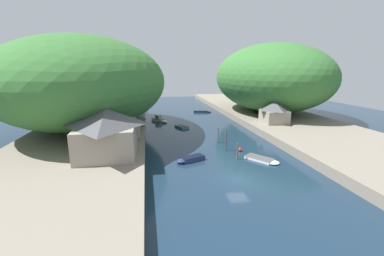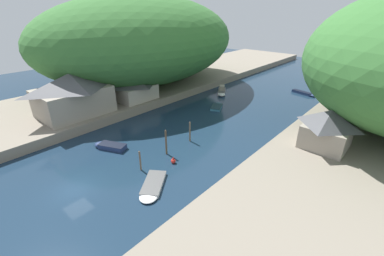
{
  "view_description": "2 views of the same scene",
  "coord_description": "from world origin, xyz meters",
  "px_view_note": "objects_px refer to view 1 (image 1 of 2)",
  "views": [
    {
      "loc": [
        -10.99,
        -28.47,
        13.73
      ],
      "look_at": [
        -2.86,
        17.11,
        2.79
      ],
      "focal_mm": 24.0,
      "sensor_mm": 36.0,
      "label": 1
    },
    {
      "loc": [
        23.53,
        -7.93,
        17.37
      ],
      "look_at": [
        1.63,
        16.84,
        1.74
      ],
      "focal_mm": 24.0,
      "sensor_mm": 36.0,
      "label": 2
    }
  ],
  "objects_px": {
    "boat_moored_right": "(203,112)",
    "boathouse_shed": "(124,122)",
    "person_by_boathouse": "(135,132)",
    "boat_navy_launch": "(189,159)",
    "boat_small_dinghy": "(160,120)",
    "person_on_quay": "(132,132)",
    "waterfront_building": "(107,130)",
    "boat_red_skiff": "(181,127)",
    "channel_buoy_near": "(240,149)",
    "right_bank_cottage": "(274,112)",
    "boat_mid_channel": "(263,160)"
  },
  "relations": [
    {
      "from": "boat_moored_right",
      "to": "boathouse_shed",
      "type": "bearing_deg",
      "value": -23.24
    },
    {
      "from": "person_by_boathouse",
      "to": "boat_navy_launch",
      "type": "bearing_deg",
      "value": -135.95
    },
    {
      "from": "boathouse_shed",
      "to": "boat_small_dinghy",
      "type": "distance_m",
      "value": 19.39
    },
    {
      "from": "boat_moored_right",
      "to": "person_on_quay",
      "type": "relative_size",
      "value": 3.38
    },
    {
      "from": "waterfront_building",
      "to": "boat_moored_right",
      "type": "height_order",
      "value": "waterfront_building"
    },
    {
      "from": "boat_red_skiff",
      "to": "person_on_quay",
      "type": "bearing_deg",
      "value": -155.09
    },
    {
      "from": "boat_moored_right",
      "to": "person_by_boathouse",
      "type": "relative_size",
      "value": 3.38
    },
    {
      "from": "boat_navy_launch",
      "to": "channel_buoy_near",
      "type": "xyz_separation_m",
      "value": [
        9.17,
        3.17,
        0.0
      ]
    },
    {
      "from": "right_bank_cottage",
      "to": "boat_navy_launch",
      "type": "height_order",
      "value": "right_bank_cottage"
    },
    {
      "from": "boat_small_dinghy",
      "to": "boat_mid_channel",
      "type": "xyz_separation_m",
      "value": [
        13.71,
        -31.77,
        -0.3
      ]
    },
    {
      "from": "person_by_boathouse",
      "to": "boat_mid_channel",
      "type": "bearing_deg",
      "value": -117.03
    },
    {
      "from": "waterfront_building",
      "to": "channel_buoy_near",
      "type": "distance_m",
      "value": 21.45
    },
    {
      "from": "boathouse_shed",
      "to": "waterfront_building",
      "type": "bearing_deg",
      "value": -97.38
    },
    {
      "from": "boat_mid_channel",
      "to": "person_on_quay",
      "type": "relative_size",
      "value": 3.22
    },
    {
      "from": "boat_navy_launch",
      "to": "person_on_quay",
      "type": "relative_size",
      "value": 2.82
    },
    {
      "from": "boat_navy_launch",
      "to": "person_by_boathouse",
      "type": "bearing_deg",
      "value": 16.4
    },
    {
      "from": "boat_red_skiff",
      "to": "boat_small_dinghy",
      "type": "height_order",
      "value": "boat_small_dinghy"
    },
    {
      "from": "boat_navy_launch",
      "to": "person_by_boathouse",
      "type": "distance_m",
      "value": 13.09
    },
    {
      "from": "waterfront_building",
      "to": "boat_small_dinghy",
      "type": "height_order",
      "value": "waterfront_building"
    },
    {
      "from": "right_bank_cottage",
      "to": "channel_buoy_near",
      "type": "xyz_separation_m",
      "value": [
        -13.07,
        -13.7,
        -3.68
      ]
    },
    {
      "from": "boat_red_skiff",
      "to": "channel_buoy_near",
      "type": "relative_size",
      "value": 5.15
    },
    {
      "from": "boat_mid_channel",
      "to": "channel_buoy_near",
      "type": "height_order",
      "value": "channel_buoy_near"
    },
    {
      "from": "boat_moored_right",
      "to": "person_by_boathouse",
      "type": "xyz_separation_m",
      "value": [
        -19.59,
        -31.61,
        2.21
      ]
    },
    {
      "from": "boat_moored_right",
      "to": "channel_buoy_near",
      "type": "distance_m",
      "value": 38.41
    },
    {
      "from": "waterfront_building",
      "to": "person_on_quay",
      "type": "distance_m",
      "value": 8.92
    },
    {
      "from": "boat_red_skiff",
      "to": "boat_navy_launch",
      "type": "height_order",
      "value": "boat_navy_launch"
    },
    {
      "from": "waterfront_building",
      "to": "boat_mid_channel",
      "type": "bearing_deg",
      "value": -8.23
    },
    {
      "from": "waterfront_building",
      "to": "boat_red_skiff",
      "type": "distance_m",
      "value": 25.2
    },
    {
      "from": "boathouse_shed",
      "to": "boat_red_skiff",
      "type": "relative_size",
      "value": 1.65
    },
    {
      "from": "boathouse_shed",
      "to": "person_by_boathouse",
      "type": "bearing_deg",
      "value": -51.8
    },
    {
      "from": "boat_red_skiff",
      "to": "person_by_boathouse",
      "type": "xyz_separation_m",
      "value": [
        -9.95,
        -12.42,
        2.26
      ]
    },
    {
      "from": "right_bank_cottage",
      "to": "person_on_quay",
      "type": "bearing_deg",
      "value": -166.68
    },
    {
      "from": "boat_red_skiff",
      "to": "person_by_boathouse",
      "type": "height_order",
      "value": "person_by_boathouse"
    },
    {
      "from": "boat_red_skiff",
      "to": "boat_small_dinghy",
      "type": "relative_size",
      "value": 0.84
    },
    {
      "from": "boat_moored_right",
      "to": "boat_small_dinghy",
      "type": "distance_m",
      "value": 18.15
    },
    {
      "from": "boat_navy_launch",
      "to": "boat_small_dinghy",
      "type": "distance_m",
      "value": 30.12
    },
    {
      "from": "boat_red_skiff",
      "to": "boat_mid_channel",
      "type": "height_order",
      "value": "boat_red_skiff"
    },
    {
      "from": "boathouse_shed",
      "to": "boat_red_skiff",
      "type": "distance_m",
      "value": 15.92
    },
    {
      "from": "boat_moored_right",
      "to": "boat_navy_launch",
      "type": "xyz_separation_m",
      "value": [
        -11.31,
        -41.53,
        0.08
      ]
    },
    {
      "from": "boat_small_dinghy",
      "to": "boat_mid_channel",
      "type": "relative_size",
      "value": 1.0
    },
    {
      "from": "boat_navy_launch",
      "to": "boat_red_skiff",
      "type": "bearing_deg",
      "value": -27.73
    },
    {
      "from": "boat_navy_launch",
      "to": "boat_mid_channel",
      "type": "height_order",
      "value": "boat_navy_launch"
    },
    {
      "from": "person_on_quay",
      "to": "waterfront_building",
      "type": "bearing_deg",
      "value": 143.87
    },
    {
      "from": "channel_buoy_near",
      "to": "boat_moored_right",
      "type": "bearing_deg",
      "value": 86.81
    },
    {
      "from": "boat_moored_right",
      "to": "person_by_boathouse",
      "type": "distance_m",
      "value": 37.25
    },
    {
      "from": "waterfront_building",
      "to": "person_on_quay",
      "type": "xyz_separation_m",
      "value": [
        3.01,
        8.03,
        -2.46
      ]
    },
    {
      "from": "boat_small_dinghy",
      "to": "person_by_boathouse",
      "type": "relative_size",
      "value": 3.21
    },
    {
      "from": "boathouse_shed",
      "to": "boat_mid_channel",
      "type": "height_order",
      "value": "boathouse_shed"
    },
    {
      "from": "boat_navy_launch",
      "to": "boat_mid_channel",
      "type": "xyz_separation_m",
      "value": [
        11.0,
        -1.77,
        -0.14
      ]
    },
    {
      "from": "boathouse_shed",
      "to": "boat_navy_launch",
      "type": "bearing_deg",
      "value": -50.48
    }
  ]
}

